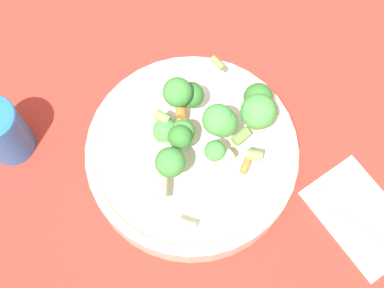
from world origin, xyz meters
name	(u,v)px	position (x,y,z in m)	size (l,w,h in m)	color
ground_plane	(192,161)	(0.00, 0.00, 0.00)	(3.00, 3.00, 0.00)	#B72D23
bowl	(192,154)	(0.00, 0.00, 0.03)	(0.29, 0.29, 0.05)	beige
pasta_salad	(209,122)	(0.01, 0.02, 0.10)	(0.16, 0.22, 0.09)	#8CB766
cup	(2,131)	(-0.23, -0.13, 0.05)	(0.06, 0.06, 0.10)	#2366B2
napkin	(361,216)	(0.24, 0.06, 0.00)	(0.18, 0.14, 0.01)	white
spoon	(341,216)	(0.21, 0.05, 0.01)	(0.17, 0.03, 0.01)	silver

